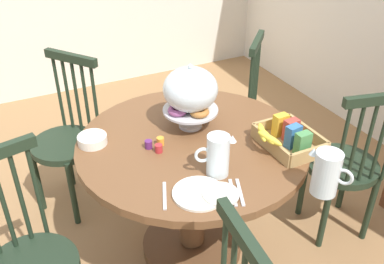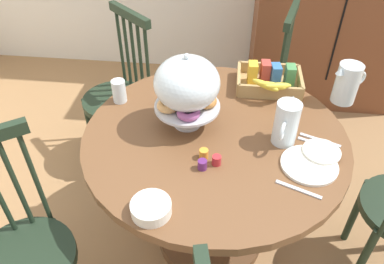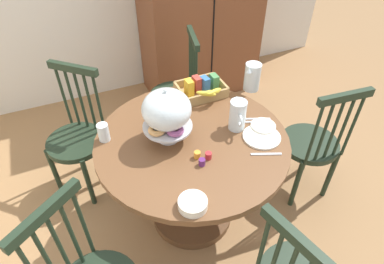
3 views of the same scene
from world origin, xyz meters
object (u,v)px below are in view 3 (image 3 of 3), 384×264
windsor_chair_far_side (312,145)px  china_plate_small (263,126)px  dining_table (192,166)px  drinking_glass (103,132)px  cereal_bowl (193,204)px  windsor_chair_host_seat (177,95)px  milk_pitcher (252,78)px  cereal_basket (202,89)px  orange_juice_pitcher (237,116)px  pastry_stand_with_dome (167,112)px  windsor_chair_near_window (78,139)px  china_plate_large (262,137)px

windsor_chair_far_side → china_plate_small: (-0.43, 0.02, 0.30)m
dining_table → drinking_glass: drinking_glass is taller
cereal_bowl → windsor_chair_far_side: bearing=17.8°
windsor_chair_host_seat → milk_pitcher: size_ratio=5.08×
dining_table → cereal_basket: size_ratio=3.57×
cereal_basket → windsor_chair_host_seat: bearing=91.8°
orange_juice_pitcher → china_plate_small: (0.15, -0.06, -0.07)m
windsor_chair_far_side → drinking_glass: bearing=167.3°
milk_pitcher → windsor_chair_host_seat: bearing=124.4°
orange_juice_pitcher → cereal_basket: orange_juice_pitcher is taller
dining_table → cereal_basket: (0.24, 0.38, 0.28)m
pastry_stand_with_dome → orange_juice_pitcher: size_ratio=1.81×
windsor_chair_host_seat → cereal_bowl: windsor_chair_host_seat is taller
cereal_basket → orange_juice_pitcher: bearing=-84.2°
windsor_chair_near_window → china_plate_small: size_ratio=6.50×
windsor_chair_far_side → china_plate_large: bearing=-174.3°
china_plate_large → drinking_glass: bearing=157.6°
china_plate_small → orange_juice_pitcher: bearing=156.1°
pastry_stand_with_dome → orange_juice_pitcher: (0.41, -0.07, -0.11)m
china_plate_small → drinking_glass: (-0.89, 0.27, 0.04)m
windsor_chair_near_window → china_plate_small: bearing=-33.4°
windsor_chair_near_window → cereal_bowl: 1.17m
windsor_chair_near_window → pastry_stand_with_dome: (0.49, -0.55, 0.48)m
pastry_stand_with_dome → cereal_bowl: (-0.06, -0.49, -0.17)m
orange_juice_pitcher → china_plate_small: orange_juice_pitcher is taller
windsor_chair_far_side → dining_table: bearing=173.0°
windsor_chair_host_seat → drinking_glass: (-0.69, -0.64, 0.34)m
milk_pitcher → windsor_chair_near_window: bearing=166.3°
windsor_chair_near_window → cereal_basket: bearing=-14.5°
windsor_chair_far_side → windsor_chair_host_seat: (-0.63, 0.94, 0.00)m
dining_table → windsor_chair_far_side: windsor_chair_far_side is taller
windsor_chair_host_seat → milk_pitcher: windsor_chair_host_seat is taller
orange_juice_pitcher → cereal_basket: (-0.04, 0.40, -0.04)m
orange_juice_pitcher → cereal_bowl: (-0.47, -0.42, -0.06)m
china_plate_large → pastry_stand_with_dome: bearing=157.5°
windsor_chair_host_seat → orange_juice_pitcher: bearing=-86.3°
dining_table → windsor_chair_near_window: windsor_chair_near_window is taller
orange_juice_pitcher → china_plate_large: (0.09, -0.14, -0.08)m
dining_table → china_plate_small: size_ratio=7.52×
cereal_basket → china_plate_large: size_ratio=1.44×
cereal_bowl → drinking_glass: size_ratio=1.27×
cereal_bowl → drinking_glass: drinking_glass is taller
windsor_chair_host_seat → china_plate_large: 1.04m
windsor_chair_host_seat → drinking_glass: 1.00m
pastry_stand_with_dome → china_plate_small: pastry_stand_with_dome is taller
cereal_bowl → milk_pitcher: bearing=44.3°
milk_pitcher → cereal_bowl: size_ratio=1.37×
cereal_basket → drinking_glass: cereal_basket is taller
windsor_chair_far_side → china_plate_large: size_ratio=4.43×
cereal_bowl → cereal_basket: bearing=62.5°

